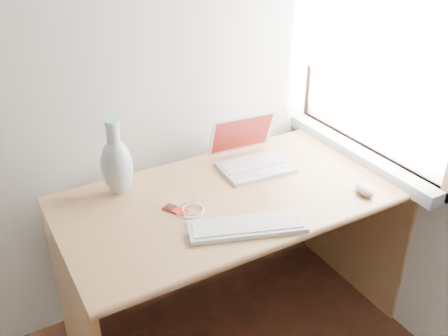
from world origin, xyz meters
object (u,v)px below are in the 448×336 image
laptop (251,155)px  vase (117,165)px  external_keyboard (247,227)px  desk (226,225)px

laptop → vase: size_ratio=1.00×
external_keyboard → vase: (-0.33, 0.48, 0.12)m
desk → external_keyboard: (-0.10, -0.33, 0.24)m
desk → laptop: 0.34m
desk → external_keyboard: size_ratio=3.22×
external_keyboard → laptop: bearing=75.7°
vase → desk: bearing=-18.8°
external_keyboard → vase: bearing=144.1°
desk → external_keyboard: external_keyboard is taller
desk → vase: (-0.42, 0.14, 0.36)m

